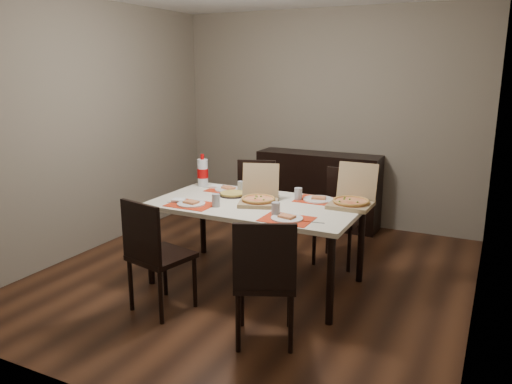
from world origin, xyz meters
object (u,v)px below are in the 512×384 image
Objects in this scene: chair_far_left at (255,200)px; chair_far_right at (342,212)px; chair_near_left at (154,252)px; soda_bottle at (203,173)px; dining_table at (256,210)px; dip_bowl at (273,197)px; chair_near_right at (265,277)px; sideboard at (318,189)px; pizza_box_center at (259,197)px.

chair_far_left is 0.98m from chair_far_right.
soda_bottle is (-0.31, 1.22, 0.38)m from chair_near_left.
dining_table is 0.25m from dip_bowl.
dining_table is 17.07× the size of dip_bowl.
chair_near_left is 1.00× the size of chair_near_right.
dining_table is 1.94× the size of chair_near_right.
dip_bowl is at bearing -8.86° from soda_bottle.
sideboard is at bearing 66.16° from soda_bottle.
soda_bottle is at bearing -120.19° from chair_far_left.
soda_bottle reaches higher than chair_far_left.
pizza_box_center reaches higher than dip_bowl.
dining_table is 4.01× the size of pizza_box_center.
sideboard is 1.75m from soda_bottle.
soda_bottle is (-0.77, 0.35, 0.20)m from dining_table.
chair_far_right is 0.83m from dip_bowl.
chair_far_left is 1.00× the size of chair_far_right.
chair_near_right is at bearing -61.65° from chair_far_left.
chair_near_right and chair_far_right have the same top height.
dip_bowl is (0.07, 0.22, 0.08)m from dining_table.
chair_near_right is at bearing -44.49° from soda_bottle.
dining_table is 5.55× the size of soda_bottle.
chair_far_right is (0.52, 0.87, -0.17)m from dining_table.
pizza_box_center is 0.23m from dip_bowl.
soda_bottle is (-0.84, 0.13, 0.12)m from dip_bowl.
chair_near_left is 1.00× the size of chair_far_right.
chair_near_left is at bearing -75.72° from soda_bottle.
chair_far_right is (0.61, -1.03, 0.06)m from sideboard.
chair_near_right reaches higher than dip_bowl.
sideboard is 1.20m from chair_far_right.
chair_far_right is at bearing 89.96° from chair_near_right.
sideboard is 4.63× the size of soda_bottle.
chair_near_right and chair_far_left have the same top height.
dining_table is at bearing -24.69° from soda_bottle.
sideboard is 1.61× the size of chair_near_left.
chair_near_left and chair_far_right have the same top height.
pizza_box_center is (-0.50, -0.87, 0.29)m from chair_far_right.
pizza_box_center is 4.26× the size of dip_bowl.
dining_table is at bearing -87.38° from sideboard.
dining_table is at bearing -174.34° from pizza_box_center.
pizza_box_center is at bearing 5.66° from dining_table.
chair_far_left is (-0.37, -1.01, 0.06)m from sideboard.
chair_far_left is at bearing 178.72° from chair_far_right.
chair_far_right is 1.44m from soda_bottle.
sideboard is at bearing 82.28° from chair_near_left.
dip_bowl is at bearing 73.27° from dining_table.
chair_far_right is 2.87× the size of soda_bottle.
sideboard is at bearing 93.43° from pizza_box_center.
dip_bowl reaches higher than dining_table.
sideboard is 1.92m from dining_table.
chair_far_left is at bearing -110.13° from sideboard.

